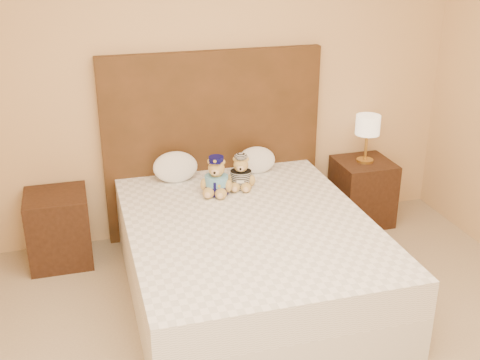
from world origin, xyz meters
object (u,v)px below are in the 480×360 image
(lamp, at_px, (368,127))
(pillow_left, at_px, (175,166))
(nightstand_right, at_px, (362,191))
(teddy_police, at_px, (216,176))
(bed, at_px, (249,257))
(nightstand_left, at_px, (59,228))
(pillow_right, at_px, (257,159))
(teddy_prisoner, at_px, (241,172))

(lamp, xyz_separation_m, pillow_left, (-1.59, 0.03, -0.18))
(nightstand_right, height_order, pillow_left, pillow_left)
(teddy_police, bearing_deg, bed, -54.67)
(nightstand_left, height_order, nightstand_right, same)
(nightstand_left, relative_size, lamp, 1.38)
(pillow_right, bearing_deg, pillow_left, 180.00)
(bed, height_order, teddy_police, teddy_police)
(nightstand_right, relative_size, pillow_right, 1.78)
(bed, relative_size, pillow_left, 5.80)
(pillow_left, bearing_deg, bed, -67.45)
(pillow_left, bearing_deg, pillow_right, 0.00)
(teddy_police, xyz_separation_m, pillow_right, (0.41, 0.33, -0.03))
(nightstand_left, bearing_deg, pillow_left, 1.90)
(nightstand_right, height_order, teddy_prisoner, teddy_prisoner)
(nightstand_right, relative_size, pillow_left, 1.59)
(bed, xyz_separation_m, pillow_right, (0.31, 0.83, 0.38))
(teddy_police, bearing_deg, lamp, 36.54)
(pillow_left, bearing_deg, nightstand_right, -1.08)
(nightstand_left, bearing_deg, nightstand_right, 0.00)
(teddy_prisoner, bearing_deg, bed, -81.59)
(bed, height_order, teddy_prisoner, teddy_prisoner)
(bed, bearing_deg, nightstand_right, 32.62)
(pillow_right, bearing_deg, teddy_prisoner, -126.82)
(pillow_right, bearing_deg, teddy_police, -140.73)
(bed, bearing_deg, pillow_right, 69.60)
(lamp, bearing_deg, nightstand_right, 0.00)
(nightstand_right, bearing_deg, pillow_right, 178.17)
(nightstand_left, distance_m, pillow_left, 0.99)
(nightstand_left, xyz_separation_m, pillow_right, (1.56, 0.03, 0.38))
(nightstand_left, bearing_deg, lamp, 0.00)
(lamp, bearing_deg, teddy_police, -167.28)
(nightstand_left, relative_size, teddy_prisoner, 2.15)
(lamp, height_order, pillow_left, lamp)
(pillow_left, bearing_deg, teddy_prisoner, -32.25)
(teddy_prisoner, bearing_deg, lamp, 30.88)
(nightstand_left, xyz_separation_m, teddy_police, (1.15, -0.30, 0.42))
(nightstand_right, relative_size, lamp, 1.38)
(teddy_prisoner, distance_m, pillow_left, 0.52)
(bed, distance_m, pillow_right, 0.97)
(lamp, relative_size, pillow_left, 1.16)
(teddy_prisoner, relative_size, pillow_right, 0.83)
(lamp, distance_m, pillow_left, 1.60)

